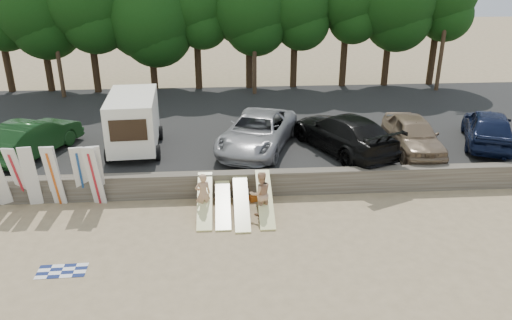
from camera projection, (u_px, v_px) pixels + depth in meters
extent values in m
plane|color=tan|center=(229.00, 233.00, 17.52)|extent=(120.00, 120.00, 0.00)
cube|color=#6B6356|center=(227.00, 184.00, 20.08)|extent=(44.00, 0.50, 1.00)
cube|color=#282828|center=(225.00, 127.00, 27.04)|extent=(44.00, 14.50, 0.70)
cylinder|color=#382616|center=(7.00, 61.00, 31.78)|extent=(0.44, 0.44, 3.95)
cylinder|color=#382616|center=(47.00, 61.00, 31.96)|extent=(0.44, 0.44, 3.84)
sphere|color=#154614|center=(37.00, 0.00, 30.51)|extent=(6.00, 6.00, 6.00)
cylinder|color=#382616|center=(95.00, 60.00, 31.70)|extent=(0.44, 0.44, 4.06)
cylinder|color=#382616|center=(153.00, 64.00, 32.49)|extent=(0.44, 0.44, 3.38)
sphere|color=#154614|center=(149.00, 11.00, 31.21)|extent=(6.18, 6.18, 6.18)
cylinder|color=#382616|center=(198.00, 60.00, 32.59)|extent=(0.44, 0.44, 3.81)
sphere|color=#154614|center=(195.00, 0.00, 31.15)|extent=(4.59, 4.59, 4.59)
cylinder|color=#382616|center=(249.00, 60.00, 32.80)|extent=(0.44, 0.44, 3.69)
sphere|color=#154614|center=(249.00, 3.00, 31.40)|extent=(5.45, 5.45, 5.45)
cylinder|color=#382616|center=(294.00, 59.00, 33.01)|extent=(0.44, 0.44, 3.74)
sphere|color=#154614|center=(296.00, 1.00, 31.60)|extent=(4.76, 4.76, 4.76)
cylinder|color=#382616|center=(344.00, 57.00, 33.19)|extent=(0.44, 0.44, 3.95)
cylinder|color=#382616|center=(387.00, 56.00, 33.38)|extent=(0.44, 0.44, 3.94)
cylinder|color=#382616|center=(433.00, 54.00, 33.56)|extent=(0.44, 0.44, 4.08)
cylinder|color=#473321|center=(53.00, 23.00, 29.57)|extent=(0.26, 0.26, 9.00)
cylinder|color=#473321|center=(255.00, 21.00, 30.35)|extent=(0.26, 0.26, 9.00)
cylinder|color=#473321|center=(446.00, 20.00, 31.12)|extent=(0.26, 0.26, 9.00)
cube|color=white|center=(133.00, 120.00, 22.37)|extent=(2.28, 4.18, 2.23)
cube|color=black|center=(128.00, 130.00, 20.42)|extent=(1.52, 0.14, 0.91)
cylinder|color=black|center=(108.00, 155.00, 21.47)|extent=(0.24, 0.68, 0.67)
cylinder|color=black|center=(158.00, 153.00, 21.73)|extent=(0.24, 0.68, 0.67)
cylinder|color=black|center=(115.00, 135.00, 23.88)|extent=(0.24, 0.68, 0.67)
cylinder|color=black|center=(160.00, 133.00, 24.14)|extent=(0.24, 0.68, 0.67)
imported|color=#143816|center=(33.00, 137.00, 22.14)|extent=(3.47, 5.24, 1.63)
imported|color=#929297|center=(257.00, 132.00, 22.84)|extent=(4.54, 6.42, 1.63)
imported|color=black|center=(343.00, 133.00, 22.58)|extent=(4.57, 6.37, 1.71)
imported|color=#816A52|center=(413.00, 135.00, 22.50)|extent=(2.08, 4.80, 1.61)
imported|color=black|center=(488.00, 127.00, 23.28)|extent=(3.73, 5.40, 1.71)
cube|color=white|center=(18.00, 176.00, 18.94)|extent=(0.62, 0.81, 2.53)
cube|color=white|center=(31.00, 177.00, 18.85)|extent=(0.57, 0.60, 2.57)
cube|color=white|center=(53.00, 176.00, 18.89)|extent=(0.57, 0.61, 2.56)
cube|color=white|center=(53.00, 175.00, 19.01)|extent=(0.56, 0.70, 2.54)
cube|color=white|center=(81.00, 174.00, 19.10)|extent=(0.62, 0.87, 2.51)
cube|color=white|center=(94.00, 176.00, 18.90)|extent=(0.59, 0.68, 2.55)
cube|color=white|center=(97.00, 174.00, 19.11)|extent=(0.60, 0.78, 2.53)
cube|color=#FBF79E|center=(205.00, 200.00, 18.70)|extent=(0.56, 2.86, 1.05)
cube|color=#FBF79E|center=(223.00, 202.00, 18.80)|extent=(0.56, 2.92, 0.83)
cube|color=#FBF79E|center=(241.00, 203.00, 18.63)|extent=(0.56, 2.89, 0.93)
cube|color=#FBF79E|center=(265.00, 199.00, 18.73)|extent=(0.56, 2.83, 1.14)
imported|color=tan|center=(203.00, 194.00, 18.57)|extent=(0.67, 0.52, 1.62)
imported|color=tan|center=(261.00, 194.00, 18.46)|extent=(0.97, 0.83, 1.73)
cube|color=#23812A|center=(263.00, 204.00, 19.20)|extent=(0.40, 0.32, 0.32)
cube|color=#CF5D18|center=(253.00, 198.00, 19.75)|extent=(0.37, 0.34, 0.22)
plane|color=white|center=(62.00, 271.00, 15.44)|extent=(1.54, 1.54, 0.00)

